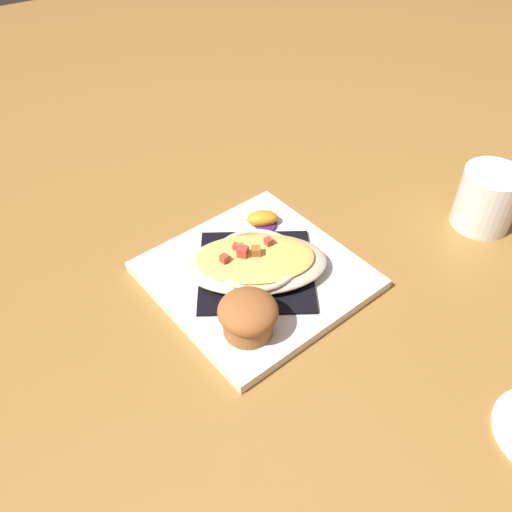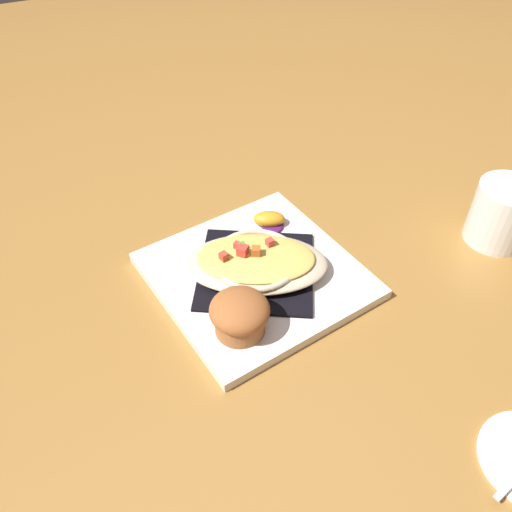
# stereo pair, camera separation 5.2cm
# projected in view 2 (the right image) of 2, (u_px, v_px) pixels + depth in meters

# --- Properties ---
(ground_plane) EXTENTS (2.60, 2.60, 0.00)m
(ground_plane) POSITION_uv_depth(u_px,v_px,m) (256.00, 279.00, 0.75)
(ground_plane) COLOR olive
(square_plate) EXTENTS (0.30, 0.30, 0.02)m
(square_plate) POSITION_uv_depth(u_px,v_px,m) (256.00, 275.00, 0.75)
(square_plate) COLOR white
(square_plate) RESTS_ON ground_plane
(folded_napkin) EXTENTS (0.21, 0.21, 0.00)m
(folded_napkin) POSITION_uv_depth(u_px,v_px,m) (256.00, 270.00, 0.74)
(folded_napkin) COLOR black
(folded_napkin) RESTS_ON square_plate
(gratin_dish) EXTENTS (0.19, 0.23, 0.04)m
(gratin_dish) POSITION_uv_depth(u_px,v_px,m) (256.00, 261.00, 0.73)
(gratin_dish) COLOR beige
(gratin_dish) RESTS_ON folded_napkin
(muffin) EXTENTS (0.07, 0.07, 0.05)m
(muffin) POSITION_uv_depth(u_px,v_px,m) (240.00, 314.00, 0.65)
(muffin) COLOR #A06133
(muffin) RESTS_ON square_plate
(orange_garnish) EXTENTS (0.06, 0.06, 0.02)m
(orange_garnish) POSITION_uv_depth(u_px,v_px,m) (270.00, 220.00, 0.81)
(orange_garnish) COLOR #52185D
(orange_garnish) RESTS_ON square_plate
(coffee_mug) EXTENTS (0.10, 0.11, 0.09)m
(coffee_mug) POSITION_uv_depth(u_px,v_px,m) (501.00, 216.00, 0.79)
(coffee_mug) COLOR white
(coffee_mug) RESTS_ON ground_plane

